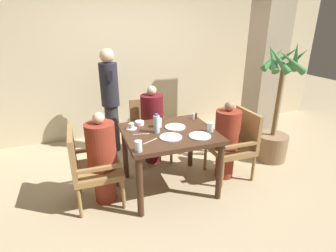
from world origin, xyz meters
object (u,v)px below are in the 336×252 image
object	(u,v)px
chair_left_side	(90,165)
teacup_with_saucer	(132,127)
glass_tall_near	(138,146)
standing_host	(110,98)
chair_far_side	(150,127)
potted_palm	(274,124)
bowl_small	(139,123)
diner_in_far_chair	(152,124)
chair_right_side	(236,142)
plate_dessert_center	(171,137)
diner_in_left_chair	(102,157)
diner_in_right_chair	(227,140)
plate_main_left	(175,127)
plate_main_right	(200,136)
water_bottle	(157,124)
glass_tall_far	(159,123)
glass_tall_mid	(210,127)

from	to	relation	value
chair_left_side	teacup_with_saucer	world-z (taller)	chair_left_side
glass_tall_near	chair_left_side	bearing A→B (deg)	140.71
standing_host	glass_tall_near	world-z (taller)	standing_host
chair_far_side	potted_palm	bearing A→B (deg)	-21.25
bowl_small	diner_in_far_chair	bearing A→B (deg)	55.32
chair_right_side	bowl_small	world-z (taller)	chair_right_side
glass_tall_near	plate_dessert_center	bearing A→B (deg)	26.91
chair_far_side	bowl_small	xyz separation A→B (m)	(-0.28, -0.55, 0.30)
diner_in_left_chair	diner_in_right_chair	distance (m)	1.57
plate_main_left	plate_main_right	world-z (taller)	same
chair_right_side	standing_host	size ratio (longest dim) A/B	0.56
water_bottle	plate_dessert_center	bearing A→B (deg)	-61.85
diner_in_right_chair	glass_tall_near	xyz separation A→B (m)	(-1.25, -0.39, 0.28)
standing_host	plate_main_right	world-z (taller)	standing_host
chair_far_side	plate_main_left	bearing A→B (deg)	-82.02
potted_palm	bowl_small	bearing A→B (deg)	176.58
plate_dessert_center	bowl_small	size ratio (longest dim) A/B	2.20
standing_host	glass_tall_far	size ratio (longest dim) A/B	14.39
chair_right_side	chair_far_side	bearing A→B (deg)	136.91
plate_dessert_center	glass_tall_far	xyz separation A→B (m)	(-0.03, 0.34, 0.05)
potted_palm	diner_in_right_chair	bearing A→B (deg)	-167.48
diner_in_left_chair	potted_palm	distance (m)	2.50
plate_dessert_center	glass_tall_mid	world-z (taller)	glass_tall_mid
plate_main_right	teacup_with_saucer	bearing A→B (deg)	144.84
potted_palm	plate_dessert_center	xyz separation A→B (m)	(-1.75, -0.38, 0.21)
chair_left_side	water_bottle	world-z (taller)	water_bottle
water_bottle	chair_far_side	bearing A→B (deg)	80.10
glass_tall_mid	glass_tall_far	size ratio (longest dim) A/B	1.00
glass_tall_far	teacup_with_saucer	bearing A→B (deg)	170.48
water_bottle	glass_tall_near	world-z (taller)	water_bottle
standing_host	plate_dessert_center	world-z (taller)	standing_host
chair_left_side	plate_main_right	bearing A→B (deg)	-11.80
chair_far_side	plate_main_right	xyz separation A→B (m)	(0.27, -1.12, 0.28)
teacup_with_saucer	potted_palm	bearing A→B (deg)	-0.50
chair_left_side	water_bottle	size ratio (longest dim) A/B	3.95
standing_host	diner_in_right_chair	bearing A→B (deg)	-45.48
standing_host	glass_tall_mid	xyz separation A→B (m)	(0.95, -1.47, -0.05)
chair_left_side	teacup_with_saucer	bearing A→B (deg)	22.90
chair_far_side	glass_tall_mid	distance (m)	1.17
diner_in_far_chair	plate_dessert_center	bearing A→B (deg)	-92.85
diner_in_far_chair	standing_host	world-z (taller)	standing_host
diner_in_far_chair	glass_tall_mid	xyz separation A→B (m)	(0.45, -0.89, 0.23)
plate_main_left	plate_dessert_center	xyz separation A→B (m)	(-0.15, -0.27, 0.00)
diner_in_right_chair	plate_main_right	size ratio (longest dim) A/B	4.20
teacup_with_saucer	water_bottle	world-z (taller)	water_bottle
chair_left_side	chair_right_side	size ratio (longest dim) A/B	1.00
diner_in_far_chair	plate_main_right	world-z (taller)	diner_in_far_chair
diner_in_left_chair	plate_main_right	size ratio (longest dim) A/B	4.34
teacup_with_saucer	glass_tall_far	xyz separation A→B (m)	(0.32, -0.05, 0.03)
standing_host	teacup_with_saucer	distance (m)	1.09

